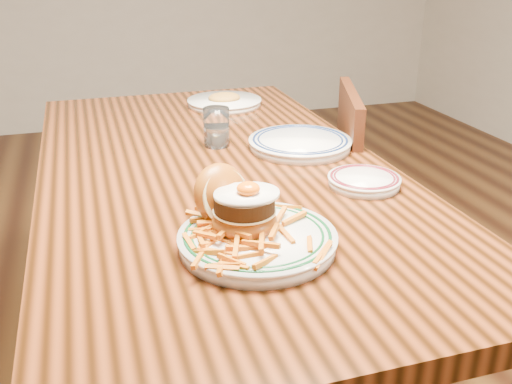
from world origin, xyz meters
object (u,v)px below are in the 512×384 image
object	(u,v)px
chair_right	(380,217)
side_plate	(364,180)
main_plate	(251,226)
table	(216,197)

from	to	relation	value
chair_right	side_plate	xyz separation A→B (m)	(-0.27, -0.37, 0.30)
chair_right	main_plate	size ratio (longest dim) A/B	2.82
main_plate	side_plate	xyz separation A→B (m)	(0.33, 0.19, -0.02)
table	chair_right	size ratio (longest dim) A/B	1.84
table	chair_right	bearing A→B (deg)	13.42
main_plate	side_plate	size ratio (longest dim) A/B	1.86
table	chair_right	world-z (taller)	chair_right
main_plate	side_plate	bearing A→B (deg)	5.46
chair_right	main_plate	distance (m)	0.88
table	main_plate	xyz separation A→B (m)	(-0.03, -0.42, 0.13)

